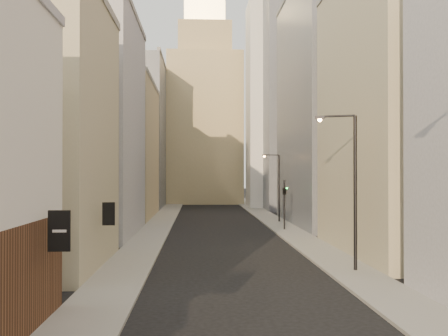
% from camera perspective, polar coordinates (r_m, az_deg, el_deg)
% --- Properties ---
extents(sidewalk_left, '(3.00, 140.00, 0.15)m').
position_cam_1_polar(sidewalk_left, '(59.81, -7.06, -5.97)').
color(sidewalk_left, gray).
rests_on(sidewalk_left, ground).
extents(sidewalk_right, '(3.00, 140.00, 0.15)m').
position_cam_1_polar(sidewalk_right, '(60.30, 5.42, -5.92)').
color(sidewalk_right, gray).
rests_on(sidewalk_right, ground).
extents(left_bldg_beige, '(8.00, 12.00, 16.00)m').
position_cam_1_polar(left_bldg_beige, '(32.00, -20.73, 3.58)').
color(left_bldg_beige, tan).
rests_on(left_bldg_beige, ground).
extents(left_bldg_grey, '(8.00, 16.00, 20.00)m').
position_cam_1_polar(left_bldg_grey, '(47.60, -14.82, 4.63)').
color(left_bldg_grey, gray).
rests_on(left_bldg_grey, ground).
extents(left_bldg_tan, '(8.00, 18.00, 17.00)m').
position_cam_1_polar(left_bldg_tan, '(65.19, -11.57, 1.90)').
color(left_bldg_tan, tan).
rests_on(left_bldg_tan, ground).
extents(left_bldg_wingrid, '(8.00, 20.00, 24.00)m').
position_cam_1_polar(left_bldg_wingrid, '(85.19, -9.55, 3.68)').
color(left_bldg_wingrid, gray).
rests_on(left_bldg_wingrid, ground).
extents(right_bldg_beige, '(8.00, 16.00, 20.00)m').
position_cam_1_polar(right_bldg_beige, '(37.48, 19.52, 6.04)').
color(right_bldg_beige, tan).
rests_on(right_bldg_beige, ground).
extents(right_bldg_wingrid, '(8.00, 20.00, 26.00)m').
position_cam_1_polar(right_bldg_wingrid, '(56.70, 11.70, 6.83)').
color(right_bldg_wingrid, gray).
rests_on(right_bldg_wingrid, ground).
extents(highrise, '(21.00, 23.00, 51.20)m').
position_cam_1_polar(highrise, '(87.16, 10.82, 12.67)').
color(highrise, gray).
rests_on(highrise, ground).
extents(clock_tower, '(14.00, 14.00, 44.90)m').
position_cam_1_polar(clock_tower, '(97.14, -2.22, 6.48)').
color(clock_tower, tan).
rests_on(clock_tower, ground).
extents(white_tower, '(8.00, 8.00, 41.50)m').
position_cam_1_polar(white_tower, '(84.30, 5.48, 8.24)').
color(white_tower, silver).
rests_on(white_tower, ground).
extents(streetlamp_mid, '(2.28, 0.96, 9.07)m').
position_cam_1_polar(streetlamp_mid, '(29.59, 14.31, -1.57)').
color(streetlamp_mid, black).
rests_on(streetlamp_mid, ground).
extents(streetlamp_far, '(2.05, 0.29, 7.82)m').
position_cam_1_polar(streetlamp_far, '(57.48, 6.12, -1.80)').
color(streetlamp_far, black).
rests_on(streetlamp_far, ground).
extents(traffic_light_right, '(0.65, 0.64, 5.00)m').
position_cam_1_polar(traffic_light_right, '(49.48, 6.92, -2.71)').
color(traffic_light_right, black).
rests_on(traffic_light_right, ground).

